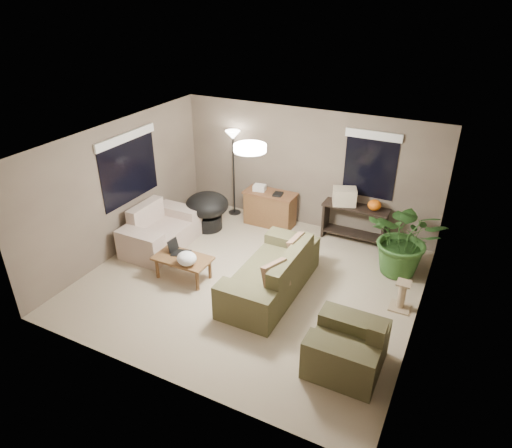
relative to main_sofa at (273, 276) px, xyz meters
The scene contains 20 objects.
room_shell 1.06m from the main_sofa, behind, with size 5.50×5.50×5.50m.
main_sofa is the anchor object (origin of this frame).
throw_pillows 0.44m from the main_sofa, ahead, with size 0.39×1.39×0.47m.
loveseat 2.66m from the main_sofa, behind, with size 0.90×1.60×0.85m.
armchair 1.96m from the main_sofa, 34.48° to the right, with size 0.95×1.00×0.85m.
coffee_table 1.61m from the main_sofa, 167.43° to the right, with size 1.00×0.55×0.42m.
laptop 1.76m from the main_sofa, behind, with size 0.40×0.33×0.24m.
plastic_bag 1.48m from the main_sofa, 159.95° to the right, with size 0.34×0.31×0.24m, color white.
desk 2.43m from the main_sofa, 116.29° to the left, with size 1.10×0.50×0.75m.
desk_papers 2.54m from the main_sofa, 119.61° to the left, with size 0.69×0.29×0.12m.
console_table 2.44m from the main_sofa, 72.74° to the left, with size 1.30×0.40×0.75m.
pumpkin 2.62m from the main_sofa, 65.23° to the left, with size 0.26×0.26×0.21m, color orange.
cardboard_box 2.45m from the main_sofa, 78.52° to the left, with size 0.44×0.33×0.33m, color beige.
papasan_chair 2.61m from the main_sofa, 146.70° to the left, with size 1.18×1.18×0.80m.
floor_lamp 3.34m from the main_sofa, 131.15° to the left, with size 0.32×0.32×1.91m.
ceiling_fixture 2.19m from the main_sofa, behind, with size 0.50×0.50×0.10m, color white.
houseplant 2.41m from the main_sofa, 40.17° to the left, with size 1.28×1.43×1.11m, color #2D5923.
cat_scratching_post 2.09m from the main_sofa, 13.80° to the left, with size 0.32×0.32×0.50m.
window_left 3.53m from the main_sofa, behind, with size 0.05×1.56×1.33m.
window_back 3.07m from the main_sofa, 71.61° to the left, with size 1.06×0.05×1.33m.
Camera 1 is at (3.04, -5.85, 4.63)m, focal length 32.00 mm.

